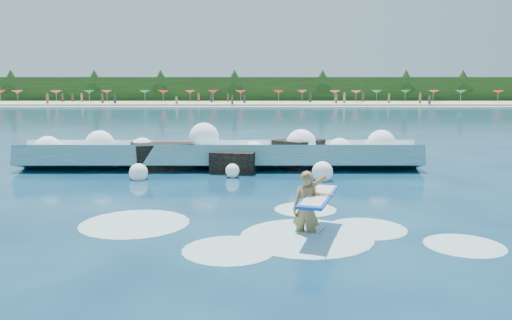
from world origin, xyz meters
name	(u,v)px	position (x,y,z in m)	size (l,w,h in m)	color
ground	(198,217)	(0.00, 0.00, 0.00)	(200.00, 200.00, 0.00)	#07213E
beach	(247,103)	(0.00, 78.00, 0.20)	(140.00, 20.00, 0.40)	tan
wet_band	(246,107)	(0.00, 67.00, 0.04)	(140.00, 5.00, 0.08)	silver
treeline	(248,90)	(0.00, 88.00, 2.50)	(140.00, 4.00, 5.00)	black
breaking_wave	(221,156)	(0.03, 8.02, 0.49)	(16.18, 2.60, 1.39)	teal
rock_cluster	(226,158)	(0.28, 7.76, 0.42)	(8.28, 3.22, 1.33)	black
surfer_with_board	(309,207)	(2.70, -1.52, 0.65)	(1.28, 2.94, 1.77)	olive
wave_spray	(224,147)	(0.21, 7.76, 0.89)	(14.69, 4.16, 1.93)	white
surf_foam	(265,232)	(1.70, -1.27, 0.00)	(9.64, 5.27, 0.15)	silver
beach_umbrellas	(246,92)	(-0.14, 79.58, 2.25)	(112.15, 6.51, 0.50)	red
beachgoers	(197,99)	(-8.76, 75.17, 1.08)	(100.84, 13.54, 1.94)	#3F332D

